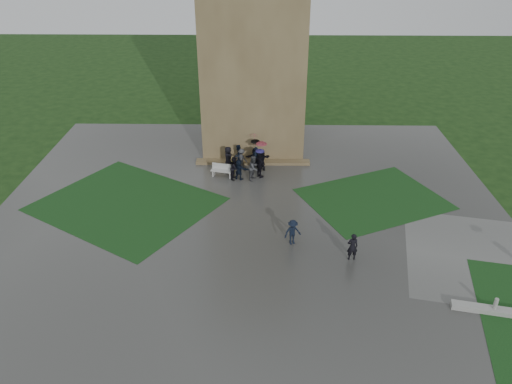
{
  "coord_description": "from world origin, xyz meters",
  "views": [
    {
      "loc": [
        0.84,
        -25.19,
        17.16
      ],
      "look_at": [
        0.36,
        3.72,
        1.2
      ],
      "focal_mm": 35.0,
      "sensor_mm": 36.0,
      "label": 1
    }
  ],
  "objects_px": {
    "tower": "(254,36)",
    "pedestrian_near": "(352,247)",
    "pedestrian_mid": "(293,232)",
    "bench": "(222,170)"
  },
  "relations": [
    {
      "from": "tower",
      "to": "bench",
      "type": "relative_size",
      "value": 10.29
    },
    {
      "from": "tower",
      "to": "bench",
      "type": "height_order",
      "value": "tower"
    },
    {
      "from": "tower",
      "to": "pedestrian_mid",
      "type": "distance_m",
      "value": 17.7
    },
    {
      "from": "pedestrian_mid",
      "to": "bench",
      "type": "bearing_deg",
      "value": 97.45
    },
    {
      "from": "tower",
      "to": "pedestrian_near",
      "type": "xyz_separation_m",
      "value": [
        5.9,
        -16.99,
        -8.13
      ]
    },
    {
      "from": "pedestrian_mid",
      "to": "pedestrian_near",
      "type": "relative_size",
      "value": 0.94
    },
    {
      "from": "pedestrian_mid",
      "to": "pedestrian_near",
      "type": "bearing_deg",
      "value": -45.96
    },
    {
      "from": "bench",
      "to": "pedestrian_mid",
      "type": "relative_size",
      "value": 1.08
    },
    {
      "from": "tower",
      "to": "pedestrian_near",
      "type": "distance_m",
      "value": 19.74
    },
    {
      "from": "pedestrian_mid",
      "to": "pedestrian_near",
      "type": "height_order",
      "value": "pedestrian_near"
    }
  ]
}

